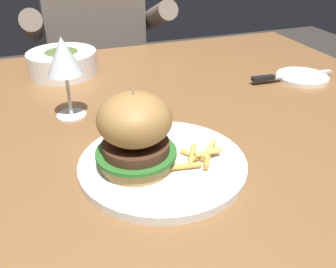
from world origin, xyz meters
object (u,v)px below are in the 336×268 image
Objects in this scene: soup_bowl at (63,62)px; burger_sandwich at (135,132)px; bread_plate at (302,77)px; table_knife at (285,76)px; wine_glass at (64,58)px; diner_person at (98,72)px; main_plate at (163,164)px.

burger_sandwich is at bearing -82.94° from soup_bowl.
burger_sandwich is 0.51m from soup_bowl.
table_knife is at bearing 177.39° from bread_plate.
diner_person is at bearing 76.76° from wine_glass.
bread_plate is at bearing -2.61° from table_knife.
bread_plate is 0.05m from table_knife.
wine_glass reaches higher than table_knife.
bread_plate is (0.59, 0.02, -0.12)m from wine_glass.
bread_plate is at bearing 26.68° from burger_sandwich.
burger_sandwich is 0.58m from bread_plate.
main_plate is 0.29m from wine_glass.
burger_sandwich reaches higher than main_plate.
diner_person is at bearing 71.04° from soup_bowl.
burger_sandwich is 0.54m from table_knife.
diner_person is at bearing 120.60° from bread_plate.
table_knife reaches higher than main_plate.
wine_glass is (-0.12, 0.24, 0.12)m from main_plate.
main_plate is 0.54m from bread_plate.
wine_glass is 0.60m from bread_plate.
soup_bowl is (-0.06, 0.51, -0.04)m from burger_sandwich.
soup_bowl is (-0.58, 0.25, 0.03)m from bread_plate.
bread_plate is 0.84m from diner_person.
table_knife is at bearing -25.03° from soup_bowl.
main_plate is 0.24× the size of diner_person.
bread_plate is (0.47, 0.26, -0.00)m from main_plate.
soup_bowl is at bearing -108.96° from diner_person.
wine_glass is 0.80m from diner_person.
diner_person reaches higher than burger_sandwich.
table_knife is (0.54, 0.02, -0.11)m from wine_glass.
soup_bowl is (0.01, 0.26, -0.09)m from wine_glass.
main_plate is at bearing -151.23° from bread_plate.
table_knife is (0.42, 0.26, 0.01)m from main_plate.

